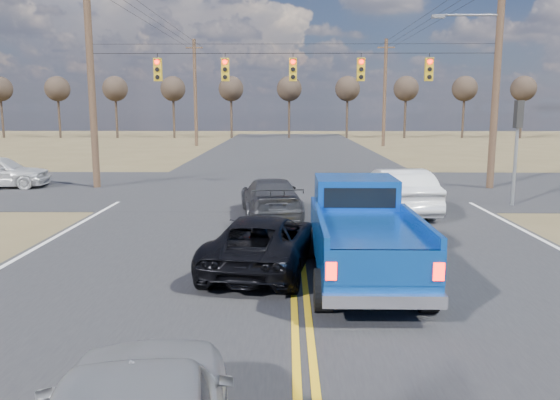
{
  "coord_description": "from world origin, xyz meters",
  "views": [
    {
      "loc": [
        -0.26,
        -6.74,
        3.63
      ],
      "look_at": [
        -0.42,
        5.84,
        1.5
      ],
      "focal_mm": 35.0,
      "sensor_mm": 36.0,
      "label": 1
    }
  ],
  "objects_px": {
    "black_suv": "(263,242)",
    "white_car_queue": "(398,191)",
    "dgrey_car_queue": "(271,198)",
    "pickup_truck": "(361,233)"
  },
  "relations": [
    {
      "from": "black_suv",
      "to": "white_car_queue",
      "type": "xyz_separation_m",
      "value": [
        4.42,
        6.88,
        0.15
      ]
    },
    {
      "from": "dgrey_car_queue",
      "to": "pickup_truck",
      "type": "bearing_deg",
      "value": 100.37
    },
    {
      "from": "pickup_truck",
      "to": "black_suv",
      "type": "xyz_separation_m",
      "value": [
        -2.13,
        0.65,
        -0.37
      ]
    },
    {
      "from": "pickup_truck",
      "to": "black_suv",
      "type": "bearing_deg",
      "value": 163.16
    },
    {
      "from": "black_suv",
      "to": "white_car_queue",
      "type": "distance_m",
      "value": 8.18
    },
    {
      "from": "pickup_truck",
      "to": "dgrey_car_queue",
      "type": "relative_size",
      "value": 1.2
    },
    {
      "from": "pickup_truck",
      "to": "dgrey_car_queue",
      "type": "bearing_deg",
      "value": 107.83
    },
    {
      "from": "black_suv",
      "to": "dgrey_car_queue",
      "type": "bearing_deg",
      "value": -81.03
    },
    {
      "from": "pickup_truck",
      "to": "white_car_queue",
      "type": "xyz_separation_m",
      "value": [
        2.29,
        7.53,
        -0.21
      ]
    },
    {
      "from": "pickup_truck",
      "to": "white_car_queue",
      "type": "relative_size",
      "value": 1.15
    }
  ]
}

